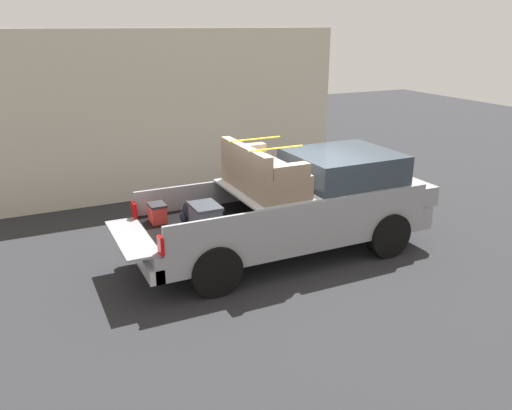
% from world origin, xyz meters
% --- Properties ---
extents(ground_plane, '(40.00, 40.00, 0.00)m').
position_xyz_m(ground_plane, '(0.00, 0.00, 0.00)').
color(ground_plane, '#262628').
extents(pickup_truck, '(6.05, 2.06, 2.23)m').
position_xyz_m(pickup_truck, '(0.38, -0.00, 0.98)').
color(pickup_truck, gray).
rests_on(pickup_truck, ground_plane).
extents(building_facade, '(9.46, 0.36, 4.11)m').
position_xyz_m(building_facade, '(-0.96, 4.65, 2.06)').
color(building_facade, beige).
rests_on(building_facade, ground_plane).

